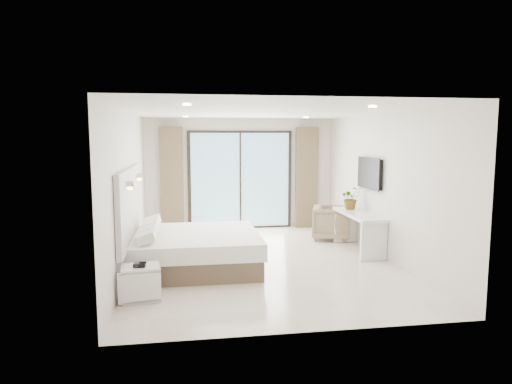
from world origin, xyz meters
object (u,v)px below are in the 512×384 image
(armchair, at_px, (332,221))
(console_desk, at_px, (359,223))
(nightstand, at_px, (141,283))
(bed, at_px, (194,250))

(armchair, bearing_deg, console_desk, -150.69)
(nightstand, height_order, console_desk, console_desk)
(console_desk, bearing_deg, bed, -168.06)
(bed, xyz_separation_m, armchair, (3.07, 1.79, 0.09))
(bed, relative_size, console_desk, 1.31)
(nightstand, bearing_deg, armchair, 33.12)
(nightstand, distance_m, armchair, 5.02)
(bed, bearing_deg, armchair, 30.26)
(nightstand, distance_m, console_desk, 4.56)
(nightstand, xyz_separation_m, console_desk, (4.02, 2.14, 0.33))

